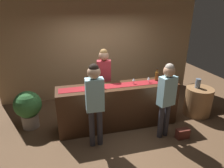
{
  "coord_description": "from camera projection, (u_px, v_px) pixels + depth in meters",
  "views": [
    {
      "loc": [
        -1.17,
        -3.89,
        2.67
      ],
      "look_at": [
        -0.15,
        0.0,
        1.08
      ],
      "focal_mm": 31.34,
      "sensor_mm": 36.0,
      "label": 1
    }
  ],
  "objects": [
    {
      "name": "ground_plane",
      "position": [
        118.0,
        125.0,
        4.75
      ],
      "size": [
        10.0,
        10.0,
        0.0
      ],
      "primitive_type": "plane",
      "color": "brown"
    },
    {
      "name": "back_wall",
      "position": [
        101.0,
        50.0,
        5.93
      ],
      "size": [
        6.0,
        0.12,
        2.9
      ],
      "primitive_type": "cube",
      "color": "tan",
      "rests_on": "ground"
    },
    {
      "name": "bar_counter",
      "position": [
        118.0,
        106.0,
        4.57
      ],
      "size": [
        2.76,
        0.6,
        1.03
      ],
      "primitive_type": "cube",
      "color": "#3D2314",
      "rests_on": "ground"
    },
    {
      "name": "counter_runner_cloth",
      "position": [
        118.0,
        85.0,
        4.38
      ],
      "size": [
        2.62,
        0.28,
        0.01
      ],
      "primitive_type": "cube",
      "color": "maroon",
      "rests_on": "bar_counter"
    },
    {
      "name": "wine_bottle_amber",
      "position": [
        157.0,
        76.0,
        4.63
      ],
      "size": [
        0.07,
        0.07,
        0.3
      ],
      "color": "brown",
      "rests_on": "bar_counter"
    },
    {
      "name": "wine_bottle_clear",
      "position": [
        99.0,
        82.0,
        4.26
      ],
      "size": [
        0.07,
        0.07,
        0.3
      ],
      "color": "#B2C6C1",
      "rests_on": "bar_counter"
    },
    {
      "name": "wine_glass_near_customer",
      "position": [
        149.0,
        78.0,
        4.5
      ],
      "size": [
        0.07,
        0.07,
        0.14
      ],
      "color": "silver",
      "rests_on": "bar_counter"
    },
    {
      "name": "wine_glass_mid_counter",
      "position": [
        134.0,
        80.0,
        4.42
      ],
      "size": [
        0.07,
        0.07,
        0.14
      ],
      "color": "silver",
      "rests_on": "bar_counter"
    },
    {
      "name": "bartender",
      "position": [
        104.0,
        75.0,
        4.83
      ],
      "size": [
        0.38,
        0.27,
        1.75
      ],
      "rotation": [
        0.0,
        0.0,
        2.92
      ],
      "color": "#26262B",
      "rests_on": "ground"
    },
    {
      "name": "customer_sipping",
      "position": [
        167.0,
        94.0,
        3.98
      ],
      "size": [
        0.38,
        0.27,
        1.66
      ],
      "rotation": [
        0.0,
        0.0,
        0.22
      ],
      "color": "#33333D",
      "rests_on": "ground"
    },
    {
      "name": "customer_browsing",
      "position": [
        95.0,
        97.0,
        3.68
      ],
      "size": [
        0.35,
        0.24,
        1.74
      ],
      "rotation": [
        0.0,
        0.0,
        -0.03
      ],
      "color": "#33333D",
      "rests_on": "ground"
    },
    {
      "name": "round_side_table",
      "position": [
        198.0,
        101.0,
        5.11
      ],
      "size": [
        0.68,
        0.68,
        0.74
      ],
      "primitive_type": "cylinder",
      "color": "#996B42",
      "rests_on": "ground"
    },
    {
      "name": "vase_on_side_table",
      "position": [
        198.0,
        83.0,
        4.96
      ],
      "size": [
        0.13,
        0.13,
        0.24
      ],
      "primitive_type": "cylinder",
      "color": "slate",
      "rests_on": "round_side_table"
    },
    {
      "name": "potted_plant_tall",
      "position": [
        28.0,
        107.0,
        4.49
      ],
      "size": [
        0.62,
        0.62,
        0.9
      ],
      "color": "#9E9389",
      "rests_on": "ground"
    },
    {
      "name": "handbag",
      "position": [
        183.0,
        134.0,
        4.23
      ],
      "size": [
        0.28,
        0.14,
        0.22
      ],
      "primitive_type": "cube",
      "color": "brown",
      "rests_on": "ground"
    }
  ]
}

